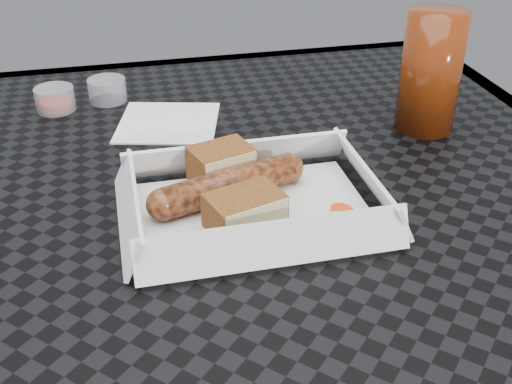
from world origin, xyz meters
TOP-DOWN VIEW (x-y plane):
  - patio_table at (0.00, 0.00)m, footprint 0.80×0.80m
  - food_tray at (-0.01, -0.06)m, footprint 0.22×0.15m
  - bratwurst at (-0.03, -0.03)m, footprint 0.17×0.07m
  - bread_near at (-0.03, 0.00)m, footprint 0.07×0.06m
  - bread_far at (-0.02, -0.08)m, footprint 0.08×0.06m
  - veg_garnish at (0.06, -0.10)m, footprint 0.03×0.03m
  - napkin at (-0.07, 0.17)m, footprint 0.15×0.15m
  - condiment_cup_sauce at (-0.20, 0.24)m, footprint 0.05×0.05m
  - condiment_cup_empty at (-0.14, 0.26)m, footprint 0.05×0.05m
  - drink_glass at (0.24, 0.08)m, footprint 0.07×0.07m

SIDE VIEW (x-z plane):
  - patio_table at x=0.00m, z-range 0.30..1.04m
  - napkin at x=-0.07m, z-range 0.74..0.75m
  - food_tray at x=-0.01m, z-range 0.74..0.75m
  - veg_garnish at x=0.06m, z-range 0.75..0.75m
  - condiment_cup_sauce at x=-0.20m, z-range 0.74..0.78m
  - condiment_cup_empty at x=-0.14m, z-range 0.74..0.78m
  - bratwurst at x=-0.03m, z-range 0.75..0.78m
  - bread_far at x=-0.02m, z-range 0.75..0.78m
  - bread_near at x=-0.03m, z-range 0.75..0.79m
  - drink_glass at x=0.24m, z-range 0.74..0.89m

